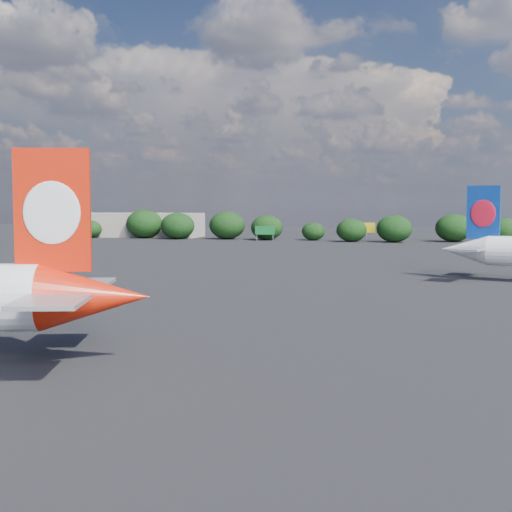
# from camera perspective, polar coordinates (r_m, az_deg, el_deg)

# --- Properties ---
(ground) EXTENTS (500.00, 500.00, 0.00)m
(ground) POSITION_cam_1_polar(r_m,az_deg,el_deg) (98.17, -2.99, -2.45)
(ground) COLOR black
(ground) RESTS_ON ground
(terminal_building) EXTENTS (42.00, 16.00, 8.00)m
(terminal_building) POSITION_cam_1_polar(r_m,az_deg,el_deg) (243.74, -9.38, 2.47)
(terminal_building) COLOR gray
(terminal_building) RESTS_ON ground
(highway_sign) EXTENTS (6.00, 0.30, 4.50)m
(highway_sign) POSITION_cam_1_polar(r_m,az_deg,el_deg) (214.66, 0.71, 2.05)
(highway_sign) COLOR #14642C
(highway_sign) RESTS_ON ground
(billboard_yellow) EXTENTS (5.00, 0.30, 5.50)m
(billboard_yellow) POSITION_cam_1_polar(r_m,az_deg,el_deg) (216.49, 8.84, 2.22)
(billboard_yellow) COLOR yellow
(billboard_yellow) RESTS_ON ground
(horizon_treeline) EXTENTS (207.14, 16.34, 9.34)m
(horizon_treeline) POSITION_cam_1_polar(r_m,az_deg,el_deg) (215.65, 8.09, 2.29)
(horizon_treeline) COLOR black
(horizon_treeline) RESTS_ON ground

